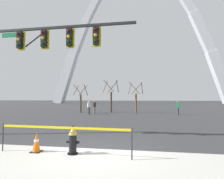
% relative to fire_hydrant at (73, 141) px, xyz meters
% --- Properties ---
extents(ground_plane, '(240.00, 240.00, 0.00)m').
position_rel_fire_hydrant_xyz_m(ground_plane, '(0.61, 0.74, -0.47)').
color(ground_plane, '#333335').
extents(fire_hydrant, '(0.46, 0.48, 0.99)m').
position_rel_fire_hydrant_xyz_m(fire_hydrant, '(0.00, 0.00, 0.00)').
color(fire_hydrant, black).
rests_on(fire_hydrant, ground).
extents(caution_tape_barrier, '(4.79, 0.25, 1.02)m').
position_rel_fire_hydrant_xyz_m(caution_tape_barrier, '(-0.31, -0.17, 0.22)').
color(caution_tape_barrier, '#232326').
rests_on(caution_tape_barrier, ground).
extents(traffic_cone_by_hydrant, '(0.36, 0.36, 0.73)m').
position_rel_fire_hydrant_xyz_m(traffic_cone_by_hydrant, '(-1.39, 0.02, -0.11)').
color(traffic_cone_by_hydrant, black).
rests_on(traffic_cone_by_hydrant, ground).
extents(traffic_signal_gantry, '(7.82, 0.44, 6.00)m').
position_rel_fire_hydrant_xyz_m(traffic_signal_gantry, '(-3.09, 2.67, 3.94)').
color(traffic_signal_gantry, '#232326').
rests_on(traffic_signal_gantry, ground).
extents(monument_arch, '(59.79, 3.05, 50.55)m').
position_rel_fire_hydrant_xyz_m(monument_arch, '(0.61, 57.30, 21.80)').
color(monument_arch, silver).
rests_on(monument_arch, ground).
extents(tree_far_left, '(1.70, 1.71, 3.67)m').
position_rel_fire_hydrant_xyz_m(tree_far_left, '(-5.75, 17.53, 1.16)').
color(tree_far_left, brown).
rests_on(tree_far_left, ground).
extents(tree_left_mid, '(2.00, 2.01, 4.34)m').
position_rel_fire_hydrant_xyz_m(tree_left_mid, '(-1.85, 18.67, 1.46)').
color(tree_left_mid, '#473323').
rests_on(tree_left_mid, ground).
extents(tree_center_left, '(1.81, 1.82, 3.91)m').
position_rel_fire_hydrant_xyz_m(tree_center_left, '(1.51, 17.57, 1.27)').
color(tree_center_left, brown).
rests_on(tree_center_left, ground).
extents(pedestrian_walking_left, '(0.39, 0.34, 1.59)m').
position_rel_fire_hydrant_xyz_m(pedestrian_walking_left, '(-3.51, 16.19, 0.35)').
color(pedestrian_walking_left, brown).
rests_on(pedestrian_walking_left, ground).
extents(pedestrian_standing_center, '(0.38, 0.38, 1.59)m').
position_rel_fire_hydrant_xyz_m(pedestrian_standing_center, '(-3.90, 15.15, 0.35)').
color(pedestrian_standing_center, '#38383D').
rests_on(pedestrian_standing_center, ground).
extents(pedestrian_walking_right, '(0.38, 0.28, 1.59)m').
position_rel_fire_hydrant_xyz_m(pedestrian_walking_right, '(6.30, 15.97, 0.35)').
color(pedestrian_walking_right, '#38383D').
rests_on(pedestrian_walking_right, ground).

